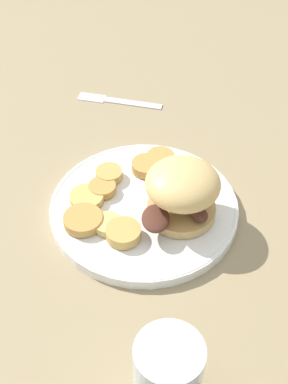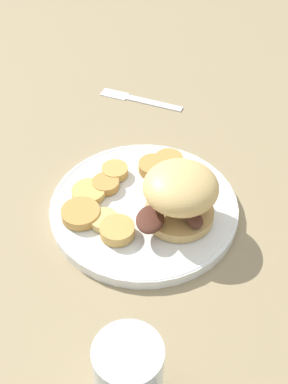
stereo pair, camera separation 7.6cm
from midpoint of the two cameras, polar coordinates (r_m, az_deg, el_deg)
ground_plane at (r=0.79m, az=-2.75°, el=-2.33°), size 4.00×4.00×0.00m
dinner_plate at (r=0.78m, az=-2.77°, el=-1.85°), size 0.27×0.27×0.02m
sandwich at (r=0.73m, az=1.10°, el=-0.04°), size 0.10×0.15×0.08m
potato_round_0 at (r=0.82m, az=-2.33°, el=2.66°), size 0.05×0.05×0.01m
potato_round_1 at (r=0.84m, az=-0.81°, el=3.51°), size 0.04×0.04×0.01m
potato_round_2 at (r=0.81m, az=-6.41°, el=1.79°), size 0.04×0.04×0.01m
potato_round_3 at (r=0.79m, az=-7.20°, el=0.30°), size 0.04×0.04×0.01m
potato_round_4 at (r=0.75m, az=-9.39°, el=-3.12°), size 0.06×0.06×0.01m
potato_round_5 at (r=0.73m, az=-5.20°, el=-4.52°), size 0.05×0.05×0.02m
potato_round_6 at (r=0.78m, az=-8.90°, el=-0.76°), size 0.05×0.05×0.01m
potato_round_7 at (r=0.74m, az=-6.79°, el=-3.57°), size 0.04×0.04×0.01m
fork at (r=1.00m, az=-4.97°, el=9.58°), size 0.16×0.06×0.00m
drinking_glass at (r=0.58m, az=-1.39°, el=-19.40°), size 0.07×0.07×0.11m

